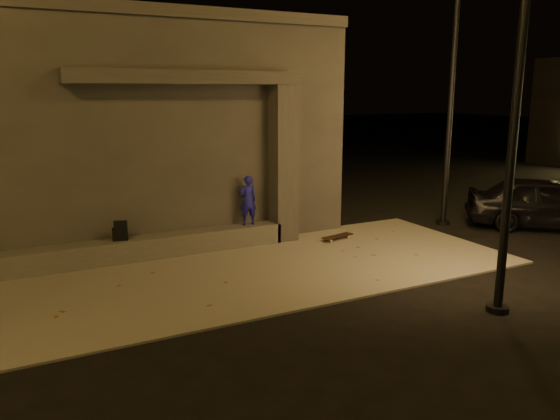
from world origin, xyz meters
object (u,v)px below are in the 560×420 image
column (283,164)px  skateboard (337,236)px  backpack (120,233)px  car_a (547,203)px  street_lamp_0 (521,47)px  skateboarder (248,200)px

column → skateboard: column is taller
skateboard → backpack: bearing=160.7°
skateboard → car_a: 5.71m
car_a → column: bearing=112.6°
backpack → skateboard: size_ratio=0.48×
column → street_lamp_0: size_ratio=0.49×
skateboarder → backpack: size_ratio=2.66×
backpack → car_a: bearing=1.6°
street_lamp_0 → skateboarder: bearing=110.6°
skateboarder → car_a: bearing=165.5°
skateboard → car_a: size_ratio=0.23×
column → street_lamp_0: (1.12, -5.40, 2.29)m
skateboard → car_a: (5.50, -1.40, 0.55)m
column → car_a: size_ratio=0.91×
skateboarder → backpack: bearing=0.7°
street_lamp_0 → backpack: bearing=132.3°
backpack → skateboard: bearing=5.2°
skateboard → street_lamp_0: bearing=-101.7°
skateboarder → skateboard: (2.03, -0.65, -0.95)m
column → backpack: (-3.79, -0.00, -1.20)m
backpack → car_a: car_a is taller
skateboarder → car_a: (7.53, -2.05, -0.39)m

